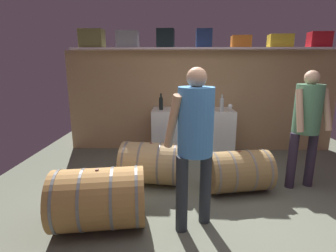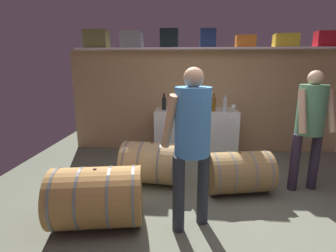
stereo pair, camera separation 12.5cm
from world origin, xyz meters
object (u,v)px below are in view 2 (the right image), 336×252
at_px(toolcase_olive, 97,39).
at_px(wine_bottle_dark, 164,103).
at_px(toolcase_grey, 132,40).
at_px(wine_bottle_amber, 214,103).
at_px(toolcase_navy, 208,38).
at_px(wine_barrel_flank, 97,197).
at_px(toolcase_orange, 245,41).
at_px(toolcase_yellow, 286,41).
at_px(wine_glass, 233,107).
at_px(wine_barrel_near, 239,172).
at_px(toolcase_red, 326,39).
at_px(wine_barrel_far, 152,163).
at_px(wine_bottle_clear, 225,104).
at_px(winemaker_pouring, 192,134).
at_px(work_cabinet, 195,133).
at_px(visitor_tasting, 311,119).
at_px(toolcase_black, 169,39).

height_order(toolcase_olive, wine_bottle_dark, toolcase_olive).
distance_m(toolcase_grey, wine_bottle_amber, 1.92).
xyz_separation_m(toolcase_navy, wine_barrel_flank, (-1.31, -2.51, -1.84)).
height_order(toolcase_orange, wine_bottle_dark, toolcase_orange).
relative_size(toolcase_yellow, wine_glass, 3.03).
bearing_deg(toolcase_grey, wine_bottle_dark, -26.01).
xyz_separation_m(toolcase_navy, wine_barrel_near, (0.34, -1.66, -1.88)).
bearing_deg(wine_barrel_flank, wine_barrel_near, 18.43).
xyz_separation_m(toolcase_red, wine_barrel_flank, (-3.39, -2.51, -1.81)).
distance_m(wine_bottle_amber, wine_barrel_far, 1.61).
bearing_deg(toolcase_red, toolcase_yellow, -177.65).
xyz_separation_m(toolcase_navy, wine_bottle_clear, (0.30, -0.47, -1.14)).
distance_m(toolcase_red, wine_bottle_clear, 2.16).
bearing_deg(winemaker_pouring, wine_barrel_flank, 151.17).
xyz_separation_m(work_cabinet, wine_bottle_amber, (0.30, -0.17, 0.59)).
bearing_deg(wine_bottle_clear, wine_bottle_dark, 171.54).
bearing_deg(wine_bottle_clear, wine_glass, 8.68).
bearing_deg(visitor_tasting, wine_bottle_clear, -59.91).
bearing_deg(wine_bottle_amber, wine_barrel_far, -132.50).
relative_size(wine_bottle_clear, visitor_tasting, 0.18).
distance_m(wine_glass, winemaker_pouring, 2.17).
distance_m(toolcase_grey, wine_barrel_flank, 3.11).
bearing_deg(wine_bottle_dark, toolcase_grey, 153.99).
relative_size(work_cabinet, wine_bottle_amber, 4.69).
relative_size(toolcase_olive, wine_barrel_near, 0.47).
bearing_deg(toolcase_red, toolcase_black, -177.65).
relative_size(toolcase_black, wine_bottle_amber, 1.04).
bearing_deg(toolcase_red, wine_bottle_dark, -171.56).
bearing_deg(toolcase_grey, wine_barrel_flank, -87.87).
relative_size(toolcase_navy, wine_bottle_amber, 1.03).
bearing_deg(toolcase_olive, toolcase_yellow, 0.45).
height_order(toolcase_yellow, toolcase_red, toolcase_red).
xyz_separation_m(work_cabinet, visitor_tasting, (1.44, -1.29, 0.55)).
distance_m(toolcase_black, wine_bottle_amber, 1.45).
xyz_separation_m(toolcase_grey, wine_bottle_clear, (1.70, -0.47, -1.12)).
bearing_deg(wine_barrel_flank, work_cabinet, 55.11).
bearing_deg(toolcase_yellow, work_cabinet, -167.57).
xyz_separation_m(work_cabinet, wine_barrel_near, (0.53, -1.44, -0.16)).
height_order(toolcase_grey, wine_barrel_near, toolcase_grey).
xyz_separation_m(wine_bottle_amber, wine_bottle_dark, (-0.89, 0.09, -0.01)).
bearing_deg(toolcase_navy, wine_bottle_dark, -157.41).
xyz_separation_m(wine_bottle_dark, wine_glass, (1.23, -0.14, -0.04)).
bearing_deg(toolcase_olive, wine_bottle_dark, -12.84).
distance_m(toolcase_red, work_cabinet, 2.84).
xyz_separation_m(wine_bottle_amber, visitor_tasting, (1.14, -1.12, -0.04)).
bearing_deg(toolcase_black, wine_bottle_dark, -100.36).
bearing_deg(toolcase_yellow, toolcase_red, 4.21).
relative_size(toolcase_orange, wine_barrel_near, 0.37).
bearing_deg(toolcase_grey, winemaker_pouring, -66.37).
distance_m(wine_barrel_near, winemaker_pouring, 1.28).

